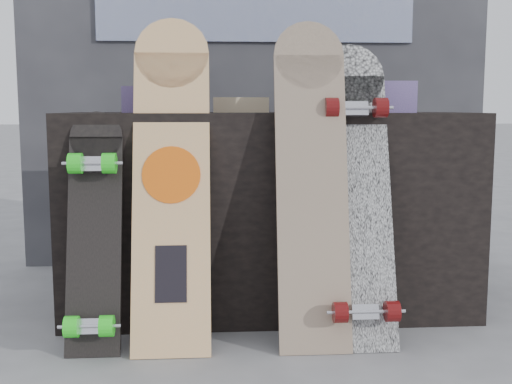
{
  "coord_description": "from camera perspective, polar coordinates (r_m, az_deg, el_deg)",
  "views": [
    {
      "loc": [
        -0.23,
        -2.07,
        0.82
      ],
      "look_at": [
        -0.07,
        0.2,
        0.52
      ],
      "focal_mm": 45.0,
      "sensor_mm": 36.0,
      "label": 1
    }
  ],
  "objects": [
    {
      "name": "ground",
      "position": [
        2.24,
        2.26,
        -13.98
      ],
      "size": [
        60.0,
        60.0,
        0.0
      ],
      "primitive_type": "plane",
      "color": "slate",
      "rests_on": "ground"
    },
    {
      "name": "booth",
      "position": [
        3.44,
        -0.09,
        12.23
      ],
      "size": [
        2.4,
        0.22,
        2.2
      ],
      "color": "#313035",
      "rests_on": "ground"
    },
    {
      "name": "merch_box_flat",
      "position": [
        2.6,
        -1.37,
        7.74
      ],
      "size": [
        0.22,
        0.1,
        0.06
      ],
      "primitive_type": "cube",
      "color": "#D1B78C",
      "rests_on": "vendor_table"
    },
    {
      "name": "longboard_celtic",
      "position": [
        2.22,
        4.96,
        1.72
      ],
      "size": [
        0.25,
        0.29,
        1.12
      ],
      "rotation": [
        -0.24,
        0.0,
        0.0
      ],
      "color": "beige",
      "rests_on": "ground"
    },
    {
      "name": "merch_box_purple",
      "position": [
        2.54,
        -9.67,
        8.1
      ],
      "size": [
        0.18,
        0.12,
        0.1
      ],
      "primitive_type": "cube",
      "color": "navy",
      "rests_on": "vendor_table"
    },
    {
      "name": "merch_box_small",
      "position": [
        2.58,
        12.18,
        8.25
      ],
      "size": [
        0.14,
        0.14,
        0.12
      ],
      "primitive_type": "cube",
      "color": "navy",
      "rests_on": "vendor_table"
    },
    {
      "name": "longboard_geisha",
      "position": [
        2.24,
        -7.53,
        1.92
      ],
      "size": [
        0.27,
        0.38,
        1.14
      ],
      "rotation": [
        -0.31,
        0.0,
        0.0
      ],
      "color": "tan",
      "rests_on": "ground"
    },
    {
      "name": "vendor_table",
      "position": [
        2.61,
        1.14,
        -1.72
      ],
      "size": [
        1.6,
        0.6,
        0.8
      ],
      "primitive_type": "cube",
      "color": "black",
      "rests_on": "ground"
    },
    {
      "name": "skateboard_dark",
      "position": [
        2.23,
        -14.24,
        -3.27
      ],
      "size": [
        0.18,
        0.3,
        0.81
      ],
      "rotation": [
        -0.28,
        0.0,
        0.0
      ],
      "color": "black",
      "rests_on": "ground"
    },
    {
      "name": "longboard_cascadia",
      "position": [
        2.27,
        8.93,
        0.44
      ],
      "size": [
        0.24,
        0.39,
        1.05
      ],
      "rotation": [
        -0.31,
        0.0,
        0.0
      ],
      "color": "white",
      "rests_on": "ground"
    }
  ]
}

